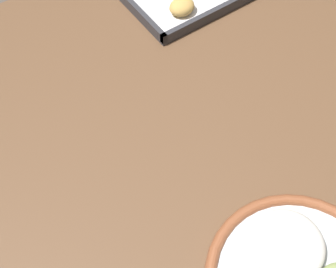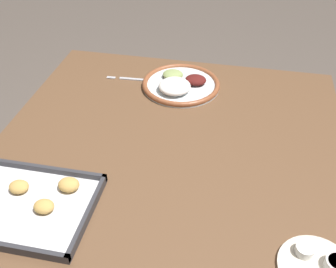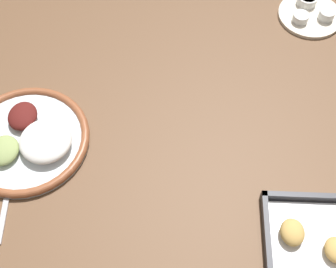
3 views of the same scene
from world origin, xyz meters
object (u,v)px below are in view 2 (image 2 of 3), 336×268
dinner_plate (180,84)px  baking_tray (25,203)px  saucer_plate (318,267)px  fork (135,79)px

dinner_plate → baking_tray: bearing=65.6°
dinner_plate → saucer_plate: 0.85m
dinner_plate → baking_tray: dinner_plate is taller
saucer_plate → baking_tray: size_ratio=0.45×
fork → baking_tray: 0.70m
fork → saucer_plate: bearing=128.1°
dinner_plate → saucer_plate: (-0.45, 0.72, -0.00)m
dinner_plate → saucer_plate: size_ratio=1.69×
fork → baking_tray: size_ratio=0.53×
dinner_plate → fork: (0.19, -0.02, -0.01)m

